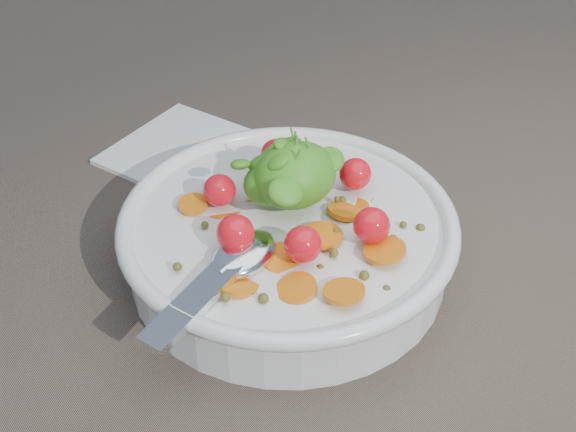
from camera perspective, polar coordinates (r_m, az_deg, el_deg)
ground at (r=0.67m, az=0.03°, el=-3.56°), size 6.00×6.00×0.00m
bowl at (r=0.64m, az=-0.01°, el=-1.64°), size 0.32×0.30×0.13m
napkin at (r=0.83m, az=-8.53°, el=5.27°), size 0.19×0.17×0.01m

